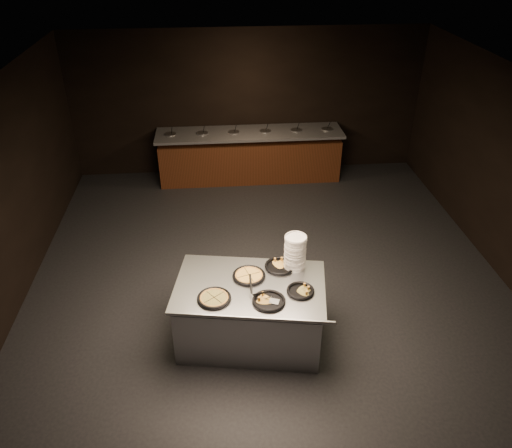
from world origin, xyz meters
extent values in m
cube|color=black|center=(0.00, 0.00, -0.01)|extent=(7.00, 8.00, 0.01)
cube|color=black|center=(0.00, 0.00, 2.90)|extent=(7.00, 8.00, 0.01)
cube|color=black|center=(0.00, 4.00, 1.45)|extent=(7.00, 0.01, 2.90)
cube|color=#5F2816|center=(0.00, 3.58, 0.43)|extent=(3.60, 0.75, 0.85)
cube|color=slate|center=(0.00, 3.58, 0.97)|extent=(3.70, 0.83, 0.05)
cube|color=#39150D|center=(0.00, 3.58, 0.04)|extent=(3.60, 0.69, 0.08)
cylinder|color=silver|center=(-1.55, 3.58, 0.98)|extent=(0.22, 0.22, 0.08)
cylinder|color=#52712D|center=(-1.55, 3.58, 1.00)|extent=(0.19, 0.19, 0.02)
cylinder|color=black|center=(-1.52, 3.56, 1.09)|extent=(0.04, 0.10, 0.19)
cylinder|color=silver|center=(-0.93, 3.58, 0.98)|extent=(0.22, 0.22, 0.08)
cylinder|color=#52712D|center=(-0.93, 3.58, 1.00)|extent=(0.19, 0.19, 0.02)
cylinder|color=black|center=(-0.90, 3.56, 1.09)|extent=(0.04, 0.10, 0.19)
cylinder|color=silver|center=(-0.31, 3.58, 0.98)|extent=(0.22, 0.22, 0.08)
cylinder|color=#52712D|center=(-0.31, 3.58, 1.00)|extent=(0.19, 0.19, 0.02)
cylinder|color=black|center=(-0.28, 3.56, 1.09)|extent=(0.04, 0.10, 0.19)
cylinder|color=silver|center=(0.31, 3.58, 0.98)|extent=(0.22, 0.22, 0.08)
cylinder|color=#52712D|center=(0.31, 3.58, 1.00)|extent=(0.19, 0.19, 0.02)
cylinder|color=black|center=(0.34, 3.56, 1.09)|extent=(0.04, 0.10, 0.19)
cylinder|color=silver|center=(0.93, 3.58, 0.98)|extent=(0.22, 0.22, 0.08)
cylinder|color=#52712D|center=(0.93, 3.58, 1.00)|extent=(0.19, 0.19, 0.02)
cylinder|color=black|center=(0.96, 3.56, 1.09)|extent=(0.04, 0.10, 0.19)
cylinder|color=silver|center=(1.55, 3.58, 0.98)|extent=(0.22, 0.22, 0.08)
cylinder|color=#52712D|center=(1.55, 3.58, 1.00)|extent=(0.19, 0.19, 0.02)
cylinder|color=black|center=(1.58, 3.56, 1.09)|extent=(0.04, 0.10, 0.19)
cube|color=silver|center=(-0.36, -1.04, 0.39)|extent=(1.88, 1.33, 0.78)
cube|color=silver|center=(-0.36, -1.04, 0.84)|extent=(1.97, 1.42, 0.04)
cylinder|color=silver|center=(-0.36, -1.61, 0.84)|extent=(1.78, 0.35, 0.04)
cylinder|color=silver|center=(0.23, -0.72, 1.09)|extent=(0.27, 0.27, 0.45)
cylinder|color=black|center=(-0.79, -1.26, 0.87)|extent=(0.37, 0.37, 0.01)
torus|color=black|center=(-0.79, -1.26, 0.88)|extent=(0.40, 0.40, 0.04)
torus|color=#966026|center=(-0.79, -1.26, 0.89)|extent=(0.34, 0.34, 0.03)
cylinder|color=tan|center=(-0.79, -1.26, 0.88)|extent=(0.29, 0.29, 0.02)
cube|color=black|center=(-0.79, -1.26, 0.89)|extent=(0.18, 0.24, 0.00)
cube|color=black|center=(-0.79, -1.26, 0.89)|extent=(0.24, 0.18, 0.00)
cylinder|color=black|center=(-0.36, -0.88, 0.87)|extent=(0.38, 0.38, 0.01)
torus|color=black|center=(-0.36, -0.88, 0.88)|extent=(0.41, 0.41, 0.04)
torus|color=#966026|center=(-0.36, -0.88, 0.89)|extent=(0.34, 0.34, 0.03)
cylinder|color=#F4C858|center=(-0.36, -0.88, 0.88)|extent=(0.30, 0.30, 0.02)
cube|color=black|center=(-0.36, -0.88, 0.89)|extent=(0.09, 0.29, 0.00)
cube|color=black|center=(-0.36, -0.88, 0.89)|extent=(0.29, 0.09, 0.00)
cylinder|color=black|center=(0.05, -0.72, 0.87)|extent=(0.36, 0.36, 0.01)
torus|color=black|center=(0.05, -0.72, 0.88)|extent=(0.38, 0.38, 0.04)
cylinder|color=black|center=(-0.17, -1.37, 0.87)|extent=(0.36, 0.36, 0.01)
torus|color=black|center=(-0.17, -1.37, 0.88)|extent=(0.39, 0.39, 0.04)
cylinder|color=black|center=(0.23, -1.22, 0.87)|extent=(0.31, 0.31, 0.01)
torus|color=black|center=(0.23, -1.22, 0.88)|extent=(0.33, 0.33, 0.04)
cube|color=silver|center=(-0.36, -0.98, 0.88)|extent=(0.10, 0.13, 0.00)
cylinder|color=black|center=(-0.36, -1.15, 0.97)|extent=(0.03, 0.23, 0.14)
cylinder|color=silver|center=(-0.36, -1.07, 0.92)|extent=(0.02, 0.12, 0.09)
cube|color=silver|center=(-0.10, -1.38, 0.88)|extent=(0.14, 0.13, 0.00)
cylinder|color=black|center=(-0.25, -1.32, 0.96)|extent=(0.19, 0.11, 0.13)
cylinder|color=silver|center=(-0.18, -1.35, 0.91)|extent=(0.10, 0.05, 0.08)
camera|label=1|loc=(-0.70, -5.74, 4.65)|focal=35.00mm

